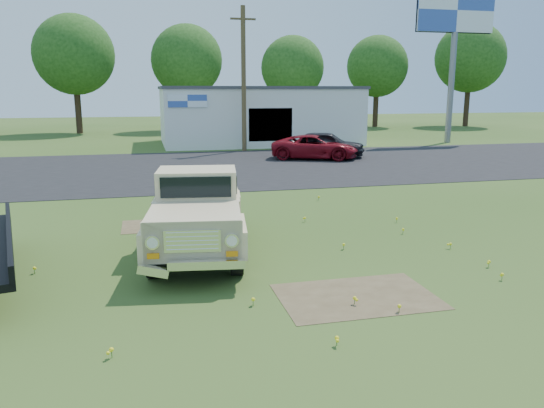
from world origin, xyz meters
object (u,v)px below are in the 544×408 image
Objects in this scene: billboard at (455,24)px; dark_sedan at (326,144)px; red_pickup at (315,147)px; vintage_pickup_truck at (198,211)px.

dark_sedan is at bearing -151.61° from billboard.
billboard is 16.66m from red_pickup.
billboard is at bearing -40.64° from dark_sedan.
billboard is at bearing 55.92° from vintage_pickup_truck.
billboard reaches higher than red_pickup.
red_pickup is (8.30, 16.28, -0.35)m from vintage_pickup_truck.
dark_sedan is at bearing -31.91° from red_pickup.
dark_sedan is (-11.94, -6.45, -7.78)m from billboard.
vintage_pickup_truck reaches higher than dark_sedan.
red_pickup is at bearing 146.94° from dark_sedan.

